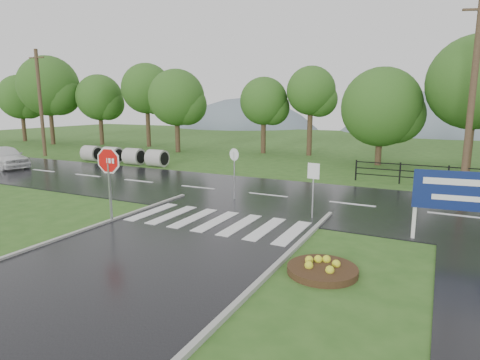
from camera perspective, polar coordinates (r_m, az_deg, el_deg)
The scene contains 15 objects.
ground at distance 11.28m, azimuth -16.51°, elevation -12.46°, with size 120.00×120.00×0.00m, color #2F5A1E.
main_road at distance 19.41m, azimuth 4.00°, elevation -2.26°, with size 90.00×8.00×0.04m, color black.
crosswalk at distance 15.05m, azimuth -3.41°, elevation -5.88°, with size 6.50×2.80×0.02m.
fence_west at distance 23.75m, azimuth 27.51°, elevation 0.72°, with size 9.58×0.08×1.20m.
hills at distance 75.24m, azimuth 22.88°, elevation -5.44°, with size 102.00×48.00×48.00m.
treeline at distance 32.38m, azimuth 15.28°, elevation 2.64°, with size 83.20×5.20×10.00m.
culvert_pipes at distance 30.97m, azimuth -16.31°, elevation 3.35°, with size 7.60×1.20×1.20m.
stop_sign at distance 15.40m, azimuth -18.18°, elevation 1.66°, with size 1.33×0.15×3.01m.
estate_billboard at distance 14.07m, azimuth 28.78°, elevation -1.86°, with size 2.67×0.39×2.35m.
flower_bed at distance 10.93m, azimuth 11.64°, elevation -12.23°, with size 1.84×1.84×0.37m.
reg_sign_small at distance 15.36m, azimuth 10.39°, elevation 0.01°, with size 0.48×0.10×2.18m.
reg_sign_round at distance 18.22m, azimuth -0.82°, elevation 1.72°, with size 0.54×0.17×2.39m.
car_white at distance 32.18m, azimuth -30.27°, elevation 1.49°, with size 4.55×1.83×1.55m, color white.
utility_pole_west at distance 37.92m, azimuth -26.51°, elevation 9.81°, with size 1.56×0.29×8.78m.
utility_pole_east at distance 23.00m, azimuth 30.16°, elevation 10.47°, with size 1.62×0.66×9.48m.
Camera 1 is at (7.25, -7.47, 4.36)m, focal length 30.00 mm.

